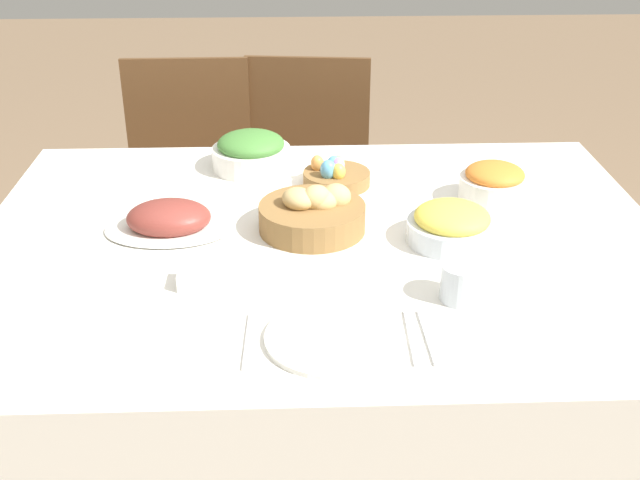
{
  "coord_description": "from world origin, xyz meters",
  "views": [
    {
      "loc": [
        -0.07,
        -1.59,
        1.53
      ],
      "look_at": [
        -0.01,
        -0.09,
        0.77
      ],
      "focal_mm": 45.0,
      "sensor_mm": 36.0,
      "label": 1
    }
  ],
  "objects_px": {
    "carrot_bowl": "(494,184)",
    "drinking_cup": "(462,282)",
    "chair_far_center": "(305,183)",
    "bread_basket": "(314,213)",
    "fork": "(248,341)",
    "chair_far_left": "(189,185)",
    "ham_platter": "(169,220)",
    "knife": "(411,337)",
    "spoon": "(428,337)",
    "egg_basket": "(335,175)",
    "pineapple_bowl": "(452,225)",
    "dinner_plate": "(330,338)",
    "butter_dish": "(204,278)",
    "green_salad_bowl": "(251,152)"
  },
  "relations": [
    {
      "from": "butter_dish",
      "to": "ham_platter",
      "type": "bearing_deg",
      "value": 111.85
    },
    {
      "from": "knife",
      "to": "chair_far_center",
      "type": "bearing_deg",
      "value": 98.62
    },
    {
      "from": "fork",
      "to": "dinner_plate",
      "type": "bearing_deg",
      "value": 1.48
    },
    {
      "from": "bread_basket",
      "to": "fork",
      "type": "distance_m",
      "value": 0.47
    },
    {
      "from": "chair_far_center",
      "to": "drinking_cup",
      "type": "relative_size",
      "value": 10.46
    },
    {
      "from": "chair_far_left",
      "to": "egg_basket",
      "type": "relative_size",
      "value": 5.09
    },
    {
      "from": "chair_far_center",
      "to": "egg_basket",
      "type": "relative_size",
      "value": 5.09
    },
    {
      "from": "pineapple_bowl",
      "to": "dinner_plate",
      "type": "distance_m",
      "value": 0.47
    },
    {
      "from": "chair_far_left",
      "to": "knife",
      "type": "xyz_separation_m",
      "value": [
        0.56,
        -1.31,
        0.25
      ]
    },
    {
      "from": "chair_far_center",
      "to": "drinking_cup",
      "type": "height_order",
      "value": "chair_far_center"
    },
    {
      "from": "knife",
      "to": "butter_dish",
      "type": "relative_size",
      "value": 1.71
    },
    {
      "from": "chair_far_center",
      "to": "bread_basket",
      "type": "height_order",
      "value": "chair_far_center"
    },
    {
      "from": "fork",
      "to": "spoon",
      "type": "bearing_deg",
      "value": 1.48
    },
    {
      "from": "chair_far_left",
      "to": "bread_basket",
      "type": "distance_m",
      "value": 1.0
    },
    {
      "from": "spoon",
      "to": "egg_basket",
      "type": "bearing_deg",
      "value": 98.73
    },
    {
      "from": "chair_far_left",
      "to": "butter_dish",
      "type": "bearing_deg",
      "value": -81.82
    },
    {
      "from": "egg_basket",
      "to": "butter_dish",
      "type": "xyz_separation_m",
      "value": [
        -0.29,
        -0.5,
        -0.01
      ]
    },
    {
      "from": "dinner_plate",
      "to": "fork",
      "type": "xyz_separation_m",
      "value": [
        -0.15,
        0.0,
        -0.0
      ]
    },
    {
      "from": "egg_basket",
      "to": "fork",
      "type": "bearing_deg",
      "value": -105.4
    },
    {
      "from": "ham_platter",
      "to": "drinking_cup",
      "type": "relative_size",
      "value": 3.51
    },
    {
      "from": "dinner_plate",
      "to": "fork",
      "type": "height_order",
      "value": "dinner_plate"
    },
    {
      "from": "ham_platter",
      "to": "knife",
      "type": "xyz_separation_m",
      "value": [
        0.49,
        -0.46,
        -0.02
      ]
    },
    {
      "from": "ham_platter",
      "to": "green_salad_bowl",
      "type": "distance_m",
      "value": 0.41
    },
    {
      "from": "ham_platter",
      "to": "pineapple_bowl",
      "type": "xyz_separation_m",
      "value": [
        0.63,
        -0.08,
        0.02
      ]
    },
    {
      "from": "pineapple_bowl",
      "to": "knife",
      "type": "xyz_separation_m",
      "value": [
        -0.14,
        -0.38,
        -0.04
      ]
    },
    {
      "from": "chair_far_center",
      "to": "carrot_bowl",
      "type": "distance_m",
      "value": 0.9
    },
    {
      "from": "bread_basket",
      "to": "green_salad_bowl",
      "type": "bearing_deg",
      "value": 112.2
    },
    {
      "from": "chair_far_center",
      "to": "pineapple_bowl",
      "type": "xyz_separation_m",
      "value": [
        0.3,
        -0.93,
        0.29
      ]
    },
    {
      "from": "carrot_bowl",
      "to": "bread_basket",
      "type": "bearing_deg",
      "value": -162.77
    },
    {
      "from": "chair_far_center",
      "to": "green_salad_bowl",
      "type": "height_order",
      "value": "chair_far_center"
    },
    {
      "from": "fork",
      "to": "bread_basket",
      "type": "bearing_deg",
      "value": 75.22
    },
    {
      "from": "green_salad_bowl",
      "to": "carrot_bowl",
      "type": "xyz_separation_m",
      "value": [
        0.6,
        -0.24,
        0.0
      ]
    },
    {
      "from": "bread_basket",
      "to": "drinking_cup",
      "type": "relative_size",
      "value": 2.89
    },
    {
      "from": "chair_far_center",
      "to": "fork",
      "type": "bearing_deg",
      "value": -88.91
    },
    {
      "from": "chair_far_center",
      "to": "green_salad_bowl",
      "type": "relative_size",
      "value": 4.16
    },
    {
      "from": "spoon",
      "to": "drinking_cup",
      "type": "bearing_deg",
      "value": 55.79
    },
    {
      "from": "pineapple_bowl",
      "to": "drinking_cup",
      "type": "distance_m",
      "value": 0.25
    },
    {
      "from": "pineapple_bowl",
      "to": "dinner_plate",
      "type": "relative_size",
      "value": 0.81
    },
    {
      "from": "carrot_bowl",
      "to": "drinking_cup",
      "type": "relative_size",
      "value": 2.0
    },
    {
      "from": "knife",
      "to": "fork",
      "type": "bearing_deg",
      "value": -178.52
    },
    {
      "from": "dinner_plate",
      "to": "knife",
      "type": "xyz_separation_m",
      "value": [
        0.15,
        0.0,
        -0.0
      ]
    },
    {
      "from": "carrot_bowl",
      "to": "pineapple_bowl",
      "type": "bearing_deg",
      "value": -124.36
    },
    {
      "from": "knife",
      "to": "dinner_plate",
      "type": "bearing_deg",
      "value": -178.52
    },
    {
      "from": "drinking_cup",
      "to": "butter_dish",
      "type": "distance_m",
      "value": 0.51
    },
    {
      "from": "chair_far_left",
      "to": "knife",
      "type": "height_order",
      "value": "chair_far_left"
    },
    {
      "from": "bread_basket",
      "to": "dinner_plate",
      "type": "distance_m",
      "value": 0.45
    },
    {
      "from": "chair_far_left",
      "to": "bread_basket",
      "type": "height_order",
      "value": "chair_far_left"
    },
    {
      "from": "egg_basket",
      "to": "fork",
      "type": "relative_size",
      "value": 0.99
    },
    {
      "from": "dinner_plate",
      "to": "butter_dish",
      "type": "bearing_deg",
      "value": 139.5
    },
    {
      "from": "fork",
      "to": "chair_far_left",
      "type": "bearing_deg",
      "value": 102.91
    }
  ]
}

